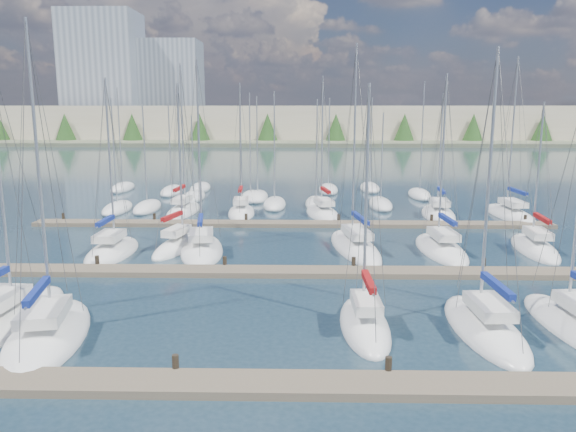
{
  "coord_description": "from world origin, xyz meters",
  "views": [
    {
      "loc": [
        0.67,
        -16.64,
        10.05
      ],
      "look_at": [
        0.0,
        14.0,
        4.0
      ],
      "focal_mm": 35.0,
      "sensor_mm": 36.0,
      "label": 1
    }
  ],
  "objects_px": {
    "sailboat_o": "(241,212)",
    "sailboat_h": "(112,251)",
    "sailboat_l": "(441,249)",
    "sailboat_d": "(365,324)",
    "sailboat_c": "(48,334)",
    "sailboat_e": "(484,328)",
    "sailboat_m": "(535,248)",
    "sailboat_n": "(183,211)",
    "sailboat_p": "(323,213)",
    "sailboat_b": "(4,321)",
    "sailboat_q": "(438,214)",
    "sailboat_j": "(202,250)",
    "sailboat_f": "(575,327)",
    "sailboat_r": "(510,214)",
    "sailboat_i": "(179,246)",
    "sailboat_k": "(355,247)"
  },
  "relations": [
    {
      "from": "sailboat_m",
      "to": "sailboat_i",
      "type": "height_order",
      "value": "sailboat_i"
    },
    {
      "from": "sailboat_f",
      "to": "sailboat_i",
      "type": "distance_m",
      "value": 25.66
    },
    {
      "from": "sailboat_b",
      "to": "sailboat_j",
      "type": "height_order",
      "value": "sailboat_j"
    },
    {
      "from": "sailboat_p",
      "to": "sailboat_r",
      "type": "relative_size",
      "value": 0.89
    },
    {
      "from": "sailboat_b",
      "to": "sailboat_l",
      "type": "bearing_deg",
      "value": 33.43
    },
    {
      "from": "sailboat_m",
      "to": "sailboat_i",
      "type": "relative_size",
      "value": 0.9
    },
    {
      "from": "sailboat_e",
      "to": "sailboat_m",
      "type": "distance_m",
      "value": 16.73
    },
    {
      "from": "sailboat_c",
      "to": "sailboat_n",
      "type": "distance_m",
      "value": 29.32
    },
    {
      "from": "sailboat_q",
      "to": "sailboat_d",
      "type": "relative_size",
      "value": 1.01
    },
    {
      "from": "sailboat_n",
      "to": "sailboat_o",
      "type": "bearing_deg",
      "value": -2.1
    },
    {
      "from": "sailboat_f",
      "to": "sailboat_d",
      "type": "bearing_deg",
      "value": 175.51
    },
    {
      "from": "sailboat_m",
      "to": "sailboat_n",
      "type": "bearing_deg",
      "value": 158.51
    },
    {
      "from": "sailboat_k",
      "to": "sailboat_d",
      "type": "height_order",
      "value": "sailboat_k"
    },
    {
      "from": "sailboat_o",
      "to": "sailboat_i",
      "type": "relative_size",
      "value": 1.04
    },
    {
      "from": "sailboat_h",
      "to": "sailboat_f",
      "type": "bearing_deg",
      "value": -25.9
    },
    {
      "from": "sailboat_c",
      "to": "sailboat_k",
      "type": "bearing_deg",
      "value": 35.55
    },
    {
      "from": "sailboat_h",
      "to": "sailboat_c",
      "type": "bearing_deg",
      "value": -81.62
    },
    {
      "from": "sailboat_d",
      "to": "sailboat_m",
      "type": "xyz_separation_m",
      "value": [
        13.56,
        14.33,
        -0.01
      ]
    },
    {
      "from": "sailboat_k",
      "to": "sailboat_m",
      "type": "relative_size",
      "value": 1.35
    },
    {
      "from": "sailboat_l",
      "to": "sailboat_j",
      "type": "xyz_separation_m",
      "value": [
        -16.71,
        -0.53,
        0.0
      ]
    },
    {
      "from": "sailboat_n",
      "to": "sailboat_e",
      "type": "distance_m",
      "value": 34.29
    },
    {
      "from": "sailboat_b",
      "to": "sailboat_q",
      "type": "bearing_deg",
      "value": 48.41
    },
    {
      "from": "sailboat_m",
      "to": "sailboat_h",
      "type": "bearing_deg",
      "value": -172.34
    },
    {
      "from": "sailboat_n",
      "to": "sailboat_d",
      "type": "xyz_separation_m",
      "value": [
        14.11,
        -27.95,
        -0.01
      ]
    },
    {
      "from": "sailboat_h",
      "to": "sailboat_j",
      "type": "relative_size",
      "value": 0.9
    },
    {
      "from": "sailboat_b",
      "to": "sailboat_c",
      "type": "xyz_separation_m",
      "value": [
        2.75,
        -1.44,
        0.01
      ]
    },
    {
      "from": "sailboat_p",
      "to": "sailboat_n",
      "type": "bearing_deg",
      "value": 165.01
    },
    {
      "from": "sailboat_o",
      "to": "sailboat_e",
      "type": "bearing_deg",
      "value": -66.36
    },
    {
      "from": "sailboat_l",
      "to": "sailboat_m",
      "type": "relative_size",
      "value": 1.17
    },
    {
      "from": "sailboat_l",
      "to": "sailboat_f",
      "type": "bearing_deg",
      "value": -82.28
    },
    {
      "from": "sailboat_f",
      "to": "sailboat_q",
      "type": "bearing_deg",
      "value": 85.17
    },
    {
      "from": "sailboat_r",
      "to": "sailboat_j",
      "type": "bearing_deg",
      "value": -156.21
    },
    {
      "from": "sailboat_p",
      "to": "sailboat_m",
      "type": "xyz_separation_m",
      "value": [
        14.43,
        -12.62,
        -0.01
      ]
    },
    {
      "from": "sailboat_c",
      "to": "sailboat_o",
      "type": "height_order",
      "value": "sailboat_c"
    },
    {
      "from": "sailboat_q",
      "to": "sailboat_f",
      "type": "bearing_deg",
      "value": -85.79
    },
    {
      "from": "sailboat_h",
      "to": "sailboat_i",
      "type": "bearing_deg",
      "value": 21.78
    },
    {
      "from": "sailboat_c",
      "to": "sailboat_p",
      "type": "xyz_separation_m",
      "value": [
        13.19,
        28.32,
        0.01
      ]
    },
    {
      "from": "sailboat_b",
      "to": "sailboat_m",
      "type": "xyz_separation_m",
      "value": [
        30.37,
        14.26,
        0.01
      ]
    },
    {
      "from": "sailboat_l",
      "to": "sailboat_d",
      "type": "height_order",
      "value": "sailboat_l"
    },
    {
      "from": "sailboat_o",
      "to": "sailboat_h",
      "type": "bearing_deg",
      "value": -120.14
    },
    {
      "from": "sailboat_c",
      "to": "sailboat_e",
      "type": "height_order",
      "value": "sailboat_c"
    },
    {
      "from": "sailboat_c",
      "to": "sailboat_r",
      "type": "relative_size",
      "value": 0.95
    },
    {
      "from": "sailboat_n",
      "to": "sailboat_m",
      "type": "distance_m",
      "value": 30.85
    },
    {
      "from": "sailboat_o",
      "to": "sailboat_e",
      "type": "xyz_separation_m",
      "value": [
        13.89,
        -27.59,
        -0.01
      ]
    },
    {
      "from": "sailboat_q",
      "to": "sailboat_j",
      "type": "distance_m",
      "value": 23.93
    },
    {
      "from": "sailboat_k",
      "to": "sailboat_e",
      "type": "bearing_deg",
      "value": -81.85
    },
    {
      "from": "sailboat_j",
      "to": "sailboat_m",
      "type": "bearing_deg",
      "value": -6.03
    },
    {
      "from": "sailboat_n",
      "to": "sailboat_r",
      "type": "bearing_deg",
      "value": 2.27
    },
    {
      "from": "sailboat_q",
      "to": "sailboat_p",
      "type": "bearing_deg",
      "value": -174.72
    },
    {
      "from": "sailboat_q",
      "to": "sailboat_e",
      "type": "bearing_deg",
      "value": -94.46
    }
  ]
}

